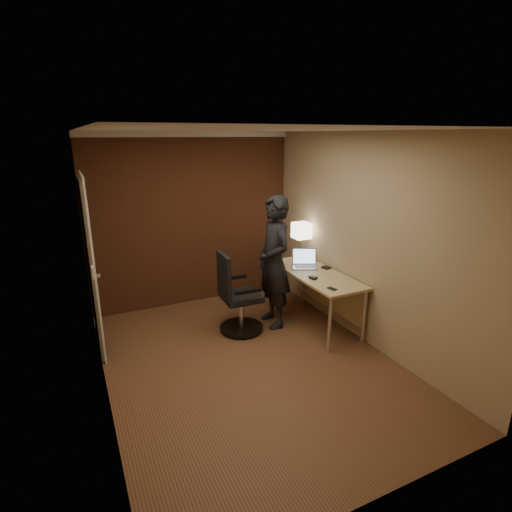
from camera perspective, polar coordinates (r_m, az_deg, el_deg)
name	(u,v)px	position (r m, az deg, el deg)	size (l,w,h in m)	color
room	(182,220)	(5.43, -10.53, 5.15)	(4.00, 4.00, 4.00)	brown
desk	(320,281)	(5.34, 9.12, -3.57)	(0.60, 1.50, 0.73)	#D9BD7D
desk_lamp	(301,231)	(5.68, 6.51, 3.56)	(0.22, 0.22, 0.54)	silver
laptop	(304,262)	(5.47, 6.92, -0.82)	(0.41, 0.37, 0.23)	silver
mouse	(313,278)	(5.03, 8.15, -3.08)	(0.06, 0.10, 0.03)	black
phone	(332,289)	(4.74, 10.82, -4.61)	(0.06, 0.12, 0.01)	black
wallet	(326,268)	(5.45, 9.99, -1.64)	(0.09, 0.11, 0.02)	black
office_chair	(236,299)	(5.10, -2.84, -6.08)	(0.56, 0.59, 1.04)	black
person	(274,262)	(5.17, 2.59, -0.92)	(0.63, 0.42, 1.74)	black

